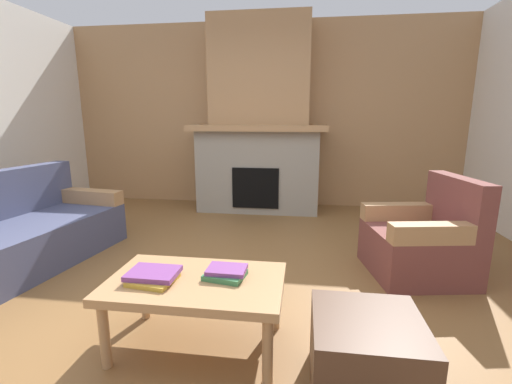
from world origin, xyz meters
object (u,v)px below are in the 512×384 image
fireplace (259,129)px  coffee_table (196,288)px  couch (17,236)px  ottoman (366,356)px  armchair (423,241)px

fireplace → coffee_table: bearing=-89.0°
couch → coffee_table: size_ratio=1.90×
fireplace → ottoman: (0.97, -3.48, -0.96)m
armchair → ottoman: bearing=-116.0°
ottoman → couch: bearing=158.7°
fireplace → armchair: size_ratio=3.08×
fireplace → couch: 3.15m
fireplace → armchair: bearing=-50.4°
armchair → couch: bearing=-174.8°
fireplace → armchair: 2.77m
ottoman → armchair: bearing=64.0°
couch → ottoman: 3.08m
couch → armchair: size_ratio=2.16×
armchair → ottoman: (-0.70, -1.45, -0.09)m
couch → armchair: 3.59m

